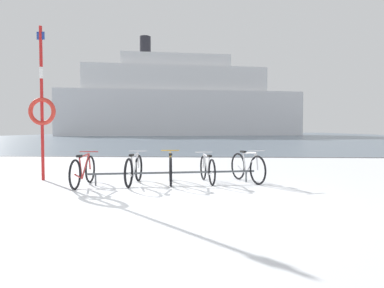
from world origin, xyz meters
name	(u,v)px	position (x,y,z in m)	size (l,w,h in m)	color
ground	(205,137)	(0.00, 53.90, -0.04)	(80.00, 132.00, 0.08)	white
bike_rack	(173,173)	(-0.15, 1.76, 0.27)	(4.05, 0.89, 0.31)	#4C5156
bicycle_0	(83,171)	(-2.25, 1.33, 0.36)	(0.46, 1.71, 0.80)	black
bicycle_1	(134,170)	(-1.10, 1.63, 0.36)	(0.46, 1.69, 0.80)	black
bicycle_2	(170,169)	(-0.23, 1.88, 0.36)	(0.46, 1.64, 0.81)	black
bicycle_3	(207,169)	(0.68, 2.04, 0.34)	(0.53, 1.59, 0.76)	black
bicycle_4	(247,167)	(1.70, 2.17, 0.38)	(0.76, 1.54, 0.83)	black
rescue_post	(42,107)	(-3.66, 2.23, 1.92)	(0.73, 0.11, 4.03)	red
ferry_ship	(179,103)	(-5.70, 66.06, 6.73)	(49.55, 21.86, 20.06)	white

